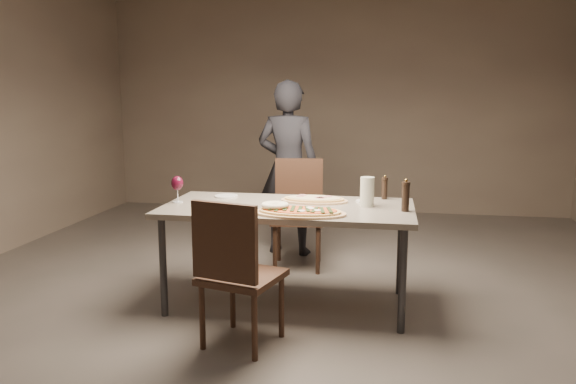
% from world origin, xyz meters
% --- Properties ---
extents(room, '(7.00, 7.00, 7.00)m').
position_xyz_m(room, '(0.00, 0.00, 1.40)').
color(room, '#635B55').
rests_on(room, ground).
extents(dining_table, '(1.80, 0.90, 0.75)m').
position_xyz_m(dining_table, '(0.00, 0.00, 0.69)').
color(dining_table, slate).
rests_on(dining_table, ground).
extents(zucchini_pizza, '(0.62, 0.34, 0.05)m').
position_xyz_m(zucchini_pizza, '(0.13, -0.28, 0.77)').
color(zucchini_pizza, tan).
rests_on(zucchini_pizza, dining_table).
extents(ham_pizza, '(0.50, 0.28, 0.04)m').
position_xyz_m(ham_pizza, '(0.17, 0.18, 0.77)').
color(ham_pizza, tan).
rests_on(ham_pizza, dining_table).
extents(bread_basket, '(0.19, 0.19, 0.07)m').
position_xyz_m(bread_basket, '(-0.05, -0.25, 0.79)').
color(bread_basket, beige).
rests_on(bread_basket, dining_table).
extents(oil_dish, '(0.12, 0.12, 0.01)m').
position_xyz_m(oil_dish, '(0.54, 0.23, 0.76)').
color(oil_dish, white).
rests_on(oil_dish, dining_table).
extents(pepper_mill_left, '(0.05, 0.05, 0.19)m').
position_xyz_m(pepper_mill_left, '(0.68, 0.38, 0.84)').
color(pepper_mill_left, black).
rests_on(pepper_mill_left, dining_table).
extents(pepper_mill_right, '(0.06, 0.06, 0.23)m').
position_xyz_m(pepper_mill_right, '(0.83, -0.05, 0.86)').
color(pepper_mill_right, black).
rests_on(pepper_mill_right, dining_table).
extents(carafe, '(0.10, 0.10, 0.21)m').
position_xyz_m(carafe, '(0.56, 0.08, 0.86)').
color(carafe, silver).
rests_on(carafe, dining_table).
extents(wine_glass, '(0.09, 0.09, 0.20)m').
position_xyz_m(wine_glass, '(-0.83, -0.03, 0.89)').
color(wine_glass, silver).
rests_on(wine_glass, dining_table).
extents(side_plate, '(0.18, 0.18, 0.01)m').
position_xyz_m(side_plate, '(-0.54, 0.26, 0.76)').
color(side_plate, white).
rests_on(side_plate, dining_table).
extents(chair_near, '(0.54, 0.54, 0.94)m').
position_xyz_m(chair_near, '(-0.19, -0.78, 0.52)').
color(chair_near, '#3A2418').
rests_on(chair_near, ground).
extents(chair_far, '(0.50, 0.50, 0.96)m').
position_xyz_m(chair_far, '(-0.08, 1.00, 0.54)').
color(chair_far, '#3A2418').
rests_on(chair_far, ground).
extents(diner, '(0.66, 0.48, 1.68)m').
position_xyz_m(diner, '(-0.24, 1.36, 0.84)').
color(diner, black).
rests_on(diner, ground).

